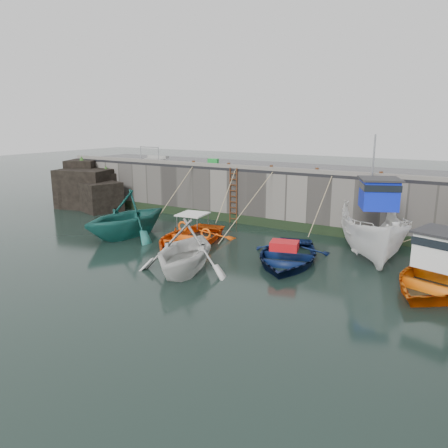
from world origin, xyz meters
The scene contains 24 objects.
ground centered at (0.00, 0.00, 0.00)m, with size 120.00×120.00×0.00m, color black.
quay_back centered at (0.00, 12.50, 1.50)m, with size 30.00×5.00×3.00m, color slate.
road_back centered at (0.00, 12.50, 3.08)m, with size 30.00×5.00×0.16m, color black.
kerb_back centered at (0.00, 10.15, 3.26)m, with size 30.00×0.30×0.20m, color slate.
algae_back centered at (0.00, 9.96, 0.25)m, with size 30.00×0.08×0.50m, color black.
rock_outcrop centered at (-12.92, 9.11, 1.26)m, with size 5.85×4.24×3.41m.
ladder centered at (-2.00, 9.91, 1.59)m, with size 0.51×0.08×3.20m.
boat_near_white centered at (-5.23, 4.52, 0.00)m, with size 4.40×5.10×2.69m, color #1B6159.
boat_near_white_rope centered at (-5.23, 8.51, 0.00)m, with size 0.04×3.95×3.10m, color tan, non-canonical shape.
boat_near_blue centered at (-1.67, 4.98, 0.00)m, with size 3.75×5.25×1.09m, color #FF580D.
boat_near_blue_rope centered at (-1.67, 8.74, 0.00)m, with size 0.04×3.62×3.10m, color tan, non-canonical shape.
boat_near_blacktrim centered at (0.53, 1.69, 0.00)m, with size 3.89×4.51×2.38m, color silver.
boat_near_blacktrim_rope centered at (0.53, 7.10, 0.00)m, with size 0.04×6.36×3.10m, color tan, non-canonical shape.
boat_near_navy centered at (3.52, 4.89, 0.00)m, with size 3.62×5.07×1.05m, color #0A173F.
boat_near_navy_rope centered at (3.52, 8.70, 0.00)m, with size 0.04×3.68×3.10m, color tan, non-canonical shape.
boat_far_white centered at (6.39, 7.63, 1.09)m, with size 4.88×7.14×5.58m.
boat_far_orange centered at (9.48, 5.13, 0.40)m, with size 5.87×7.04×4.25m.
fish_crate centered at (-4.53, 11.74, 3.32)m, with size 0.63×0.40×0.31m, color green.
railing centered at (-8.75, 11.25, 3.36)m, with size 1.60×1.05×1.00m.
bollard_a centered at (-5.00, 10.25, 3.30)m, with size 0.18×0.18×0.28m, color #3F1E0F.
bollard_b centered at (-2.50, 10.25, 3.30)m, with size 0.18×0.18×0.28m, color #3F1E0F.
bollard_c centered at (0.20, 10.25, 3.30)m, with size 0.18×0.18×0.28m, color #3F1E0F.
bollard_d centered at (2.80, 10.25, 3.30)m, with size 0.18×0.18×0.28m, color #3F1E0F.
bollard_e centered at (6.00, 10.25, 3.30)m, with size 0.18×0.18×0.28m, color #3F1E0F.
Camera 1 is at (10.36, -11.58, 5.86)m, focal length 35.00 mm.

